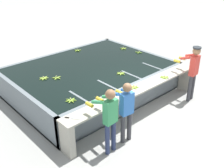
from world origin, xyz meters
TOP-DOWN VIEW (x-y plane):
  - ground_plane at (0.00, 0.00)m, footprint 80.00×80.00m
  - wash_tank at (0.00, 2.33)m, footprint 4.92×3.78m
  - work_ledge at (0.00, 0.23)m, footprint 4.92×0.45m
  - worker_0 at (-1.59, -0.33)m, footprint 0.43×0.72m
  - worker_1 at (-1.03, -0.30)m, footprint 0.46×0.73m
  - worker_2 at (1.90, -0.26)m, footprint 0.44×0.74m
  - banana_bunch_floating_0 at (0.31, 1.23)m, footprint 0.28×0.28m
  - banana_bunch_floating_1 at (-1.59, 2.52)m, footprint 0.28×0.28m
  - banana_bunch_floating_2 at (-1.75, 0.91)m, footprint 0.28×0.28m
  - banana_bunch_floating_3 at (0.60, 3.84)m, footprint 0.28×0.27m
  - banana_bunch_floating_4 at (-1.30, 2.28)m, footprint 0.27×0.28m
  - banana_bunch_floating_5 at (2.11, 2.12)m, footprint 0.27×0.27m
  - banana_bunch_floating_6 at (2.01, 2.82)m, footprint 0.28×0.27m
  - banana_bunch_ledge_0 at (1.04, 0.15)m, footprint 0.28×0.27m
  - banana_bunch_ledge_1 at (-0.08, 0.33)m, footprint 0.28×0.28m
  - knife_0 at (-2.21, 0.29)m, footprint 0.23×0.30m

SIDE VIEW (x-z plane):
  - ground_plane at x=0.00m, z-range 0.00..0.00m
  - wash_tank at x=0.00m, z-range -0.01..0.88m
  - work_ledge at x=0.00m, z-range 0.20..1.09m
  - knife_0 at x=-2.21m, z-range 0.89..0.91m
  - banana_bunch_floating_1 at x=-1.59m, z-range 0.87..0.94m
  - banana_bunch_floating_2 at x=-1.75m, z-range 0.87..0.94m
  - banana_bunch_floating_0 at x=0.31m, z-range 0.87..0.94m
  - banana_bunch_floating_3 at x=0.60m, z-range 0.87..0.94m
  - banana_bunch_floating_4 at x=-1.30m, z-range 0.87..0.94m
  - banana_bunch_floating_6 at x=2.01m, z-range 0.87..0.94m
  - banana_bunch_floating_5 at x=2.11m, z-range 0.87..0.94m
  - banana_bunch_ledge_0 at x=1.04m, z-range 0.87..0.95m
  - banana_bunch_ledge_1 at x=-0.08m, z-range 0.87..0.95m
  - worker_1 at x=-1.03m, z-range 0.15..1.74m
  - worker_0 at x=-1.59m, z-range 0.16..1.80m
  - worker_2 at x=1.90m, z-range 0.20..1.95m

